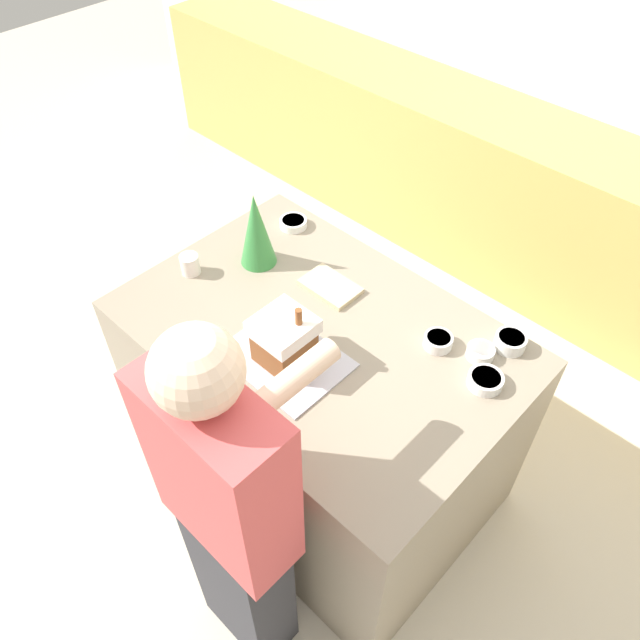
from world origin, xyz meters
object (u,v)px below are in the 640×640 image
decorative_tree (256,230)px  cookbook (330,286)px  candy_bowl_front_corner (438,341)px  person (231,518)px  mug (190,264)px  candy_bowl_far_right (485,380)px  candy_bowl_beside_tree (510,341)px  candy_bowl_near_tray_right (480,352)px  gingerbread_house (284,339)px  candy_bowl_behind_tray (293,223)px  baking_tray (285,358)px

decorative_tree → cookbook: decorative_tree is taller
candy_bowl_front_corner → person: 0.93m
mug → candy_bowl_far_right: bearing=15.8°
decorative_tree → candy_bowl_beside_tree: bearing=16.8°
decorative_tree → candy_bowl_far_right: (1.03, 0.10, -0.14)m
candy_bowl_beside_tree → candy_bowl_near_tray_right: 0.12m
gingerbread_house → decorative_tree: size_ratio=0.77×
candy_bowl_behind_tray → candy_bowl_front_corner: (0.87, -0.13, 0.01)m
baking_tray → person: bearing=-61.1°
cookbook → candy_bowl_front_corner: bearing=5.5°
baking_tray → candy_bowl_near_tray_right: 0.69m
decorative_tree → person: size_ratio=0.19×
gingerbread_house → candy_bowl_front_corner: 0.55m
person → candy_bowl_near_tray_right: bearing=77.9°
candy_bowl_beside_tree → person: bearing=-103.5°
candy_bowl_beside_tree → mug: 1.26m
candy_bowl_far_right → mug: (-1.17, -0.33, 0.02)m
baking_tray → candy_bowl_behind_tray: 0.76m
candy_bowl_front_corner → candy_bowl_near_tray_right: size_ratio=1.05×
decorative_tree → cookbook: bearing=14.3°
candy_bowl_far_right → mug: mug is taller
baking_tray → decorative_tree: decorative_tree is taller
candy_bowl_behind_tray → cookbook: bearing=-24.7°
baking_tray → mug: mug is taller
cookbook → candy_bowl_far_right: bearing=1.1°
candy_bowl_beside_tree → mug: (-1.14, -0.54, 0.01)m
cookbook → mug: size_ratio=2.71×
baking_tray → candy_bowl_far_right: candy_bowl_far_right is taller
baking_tray → mug: 0.61m
decorative_tree → candy_bowl_near_tray_right: bearing=11.4°
cookbook → person: bearing=-64.9°
decorative_tree → candy_bowl_front_corner: 0.83m
baking_tray → gingerbread_house: bearing=33.3°
candy_bowl_front_corner → candy_bowl_beside_tree: bearing=42.5°
candy_bowl_behind_tray → mug: (-0.08, -0.50, 0.02)m
decorative_tree → mug: decorative_tree is taller
gingerbread_house → candy_bowl_behind_tray: gingerbread_house is taller
candy_bowl_front_corner → candy_bowl_far_right: (0.22, -0.03, -0.00)m
gingerbread_house → cookbook: 0.41m
candy_bowl_behind_tray → person: bearing=-52.9°
baking_tray → candy_bowl_far_right: bearing=34.5°
baking_tray → cookbook: size_ratio=1.86×
decorative_tree → candy_bowl_front_corner: bearing=9.1°
gingerbread_house → candy_bowl_front_corner: size_ratio=2.40×
gingerbread_house → candy_bowl_far_right: bearing=34.5°
cookbook → mug: bearing=-145.9°
gingerbread_house → candy_bowl_near_tray_right: 0.69m
person → decorative_tree: bearing=132.8°
gingerbread_house → candy_bowl_front_corner: bearing=50.5°
candy_bowl_behind_tray → candy_bowl_front_corner: candy_bowl_front_corner is taller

